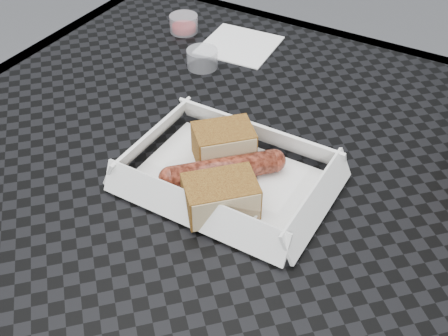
{
  "coord_description": "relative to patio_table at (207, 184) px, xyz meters",
  "views": [
    {
      "loc": [
        0.32,
        -0.5,
        1.21
      ],
      "look_at": [
        0.07,
        -0.06,
        0.78
      ],
      "focal_mm": 45.0,
      "sensor_mm": 36.0,
      "label": 1
    }
  ],
  "objects": [
    {
      "name": "veg_garnish",
      "position": [
        0.11,
        -0.11,
        0.08
      ],
      "size": [
        0.03,
        0.03,
        0.0
      ],
      "color": "#EC390A",
      "rests_on": "food_tray"
    },
    {
      "name": "condiment_cup_sauce",
      "position": [
        -0.2,
        0.25,
        0.09
      ],
      "size": [
        0.05,
        0.05,
        0.03
      ],
      "primitive_type": "cylinder",
      "color": "maroon",
      "rests_on": "patio_table"
    },
    {
      "name": "bread_far",
      "position": [
        0.08,
        -0.1,
        0.1
      ],
      "size": [
        0.1,
        0.1,
        0.04
      ],
      "primitive_type": "cube",
      "rotation": [
        0.0,
        0.0,
        0.78
      ],
      "color": "brown",
      "rests_on": "food_tray"
    },
    {
      "name": "napkin",
      "position": [
        -0.09,
        0.26,
        0.08
      ],
      "size": [
        0.13,
        0.13,
        0.0
      ],
      "primitive_type": "cube",
      "rotation": [
        0.0,
        0.0,
        0.08
      ],
      "color": "white",
      "rests_on": "patio_table"
    },
    {
      "name": "bratwurst",
      "position": [
        0.06,
        -0.05,
        0.09
      ],
      "size": [
        0.12,
        0.12,
        0.03
      ],
      "rotation": [
        0.0,
        0.0,
        0.78
      ],
      "color": "maroon",
      "rests_on": "food_tray"
    },
    {
      "name": "food_tray",
      "position": [
        0.07,
        -0.05,
        0.08
      ],
      "size": [
        0.22,
        0.15,
        0.0
      ],
      "primitive_type": "cube",
      "color": "white",
      "rests_on": "patio_table"
    },
    {
      "name": "patio_table",
      "position": [
        0.0,
        0.0,
        0.0
      ],
      "size": [
        0.8,
        0.8,
        0.74
      ],
      "color": "black",
      "rests_on": "ground"
    },
    {
      "name": "bread_near",
      "position": [
        0.04,
        -0.02,
        0.1
      ],
      "size": [
        0.09,
        0.09,
        0.05
      ],
      "primitive_type": "cube",
      "rotation": [
        0.0,
        0.0,
        0.78
      ],
      "color": "brown",
      "rests_on": "food_tray"
    },
    {
      "name": "condiment_cup_empty",
      "position": [
        -0.11,
        0.17,
        0.09
      ],
      "size": [
        0.05,
        0.05,
        0.03
      ],
      "primitive_type": "cylinder",
      "color": "silver",
      "rests_on": "patio_table"
    }
  ]
}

